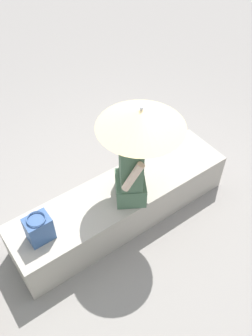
{
  "coord_description": "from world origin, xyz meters",
  "views": [
    {
      "loc": [
        -1.32,
        -1.91,
        3.18
      ],
      "look_at": [
        0.01,
        -0.05,
        0.81
      ],
      "focal_mm": 38.09,
      "sensor_mm": 36.0,
      "label": 1
    }
  ],
  "objects": [
    {
      "name": "handbag_black",
      "position": [
        -0.9,
        -0.04,
        0.59
      ],
      "size": [
        0.22,
        0.17,
        0.29
      ],
      "color": "#335184",
      "rests_on": "stone_bench"
    },
    {
      "name": "stone_bench",
      "position": [
        0.0,
        0.0,
        0.23
      ],
      "size": [
        2.39,
        0.6,
        0.46
      ],
      "primitive_type": "cube",
      "color": "#A8A093",
      "rests_on": "ground"
    },
    {
      "name": "person_seated",
      "position": [
        0.03,
        -0.11,
        0.84
      ],
      "size": [
        0.42,
        0.51,
        0.9
      ],
      "color": "#47664C",
      "rests_on": "stone_bench"
    },
    {
      "name": "parasol",
      "position": [
        0.12,
        -0.11,
        1.37
      ],
      "size": [
        0.77,
        0.77,
        1.03
      ],
      "color": "#B7B7BC",
      "rests_on": "stone_bench"
    },
    {
      "name": "ground_plane",
      "position": [
        0.0,
        0.0,
        0.0
      ],
      "size": [
        14.0,
        14.0,
        0.0
      ],
      "primitive_type": "plane",
      "color": "gray"
    }
  ]
}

